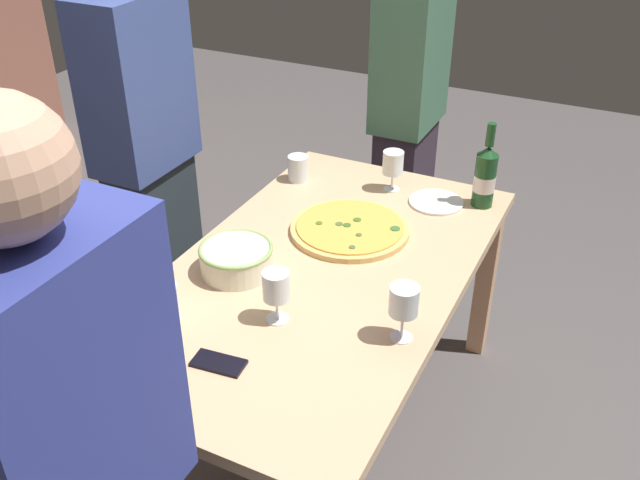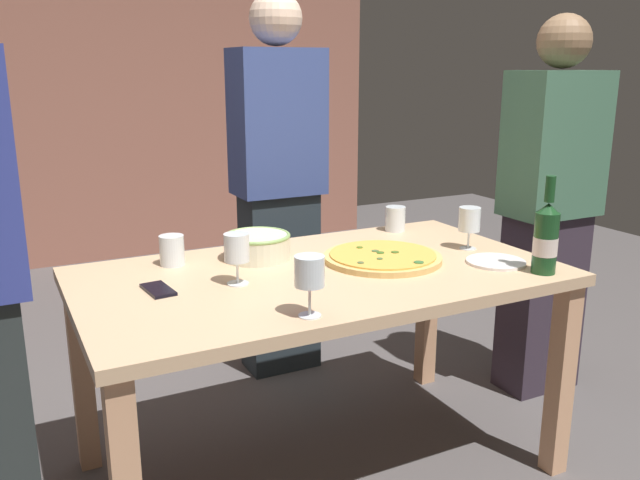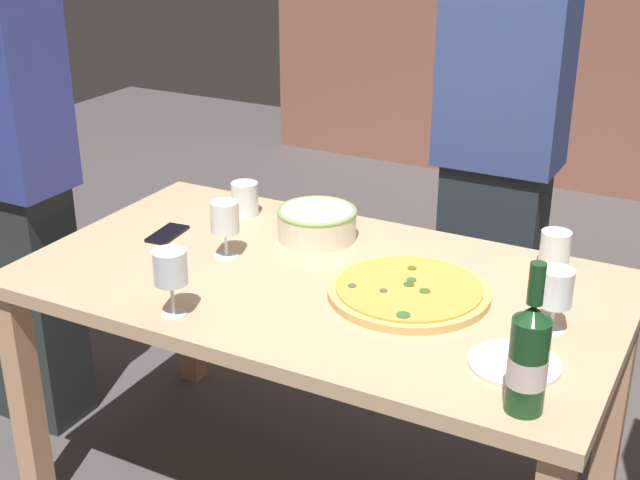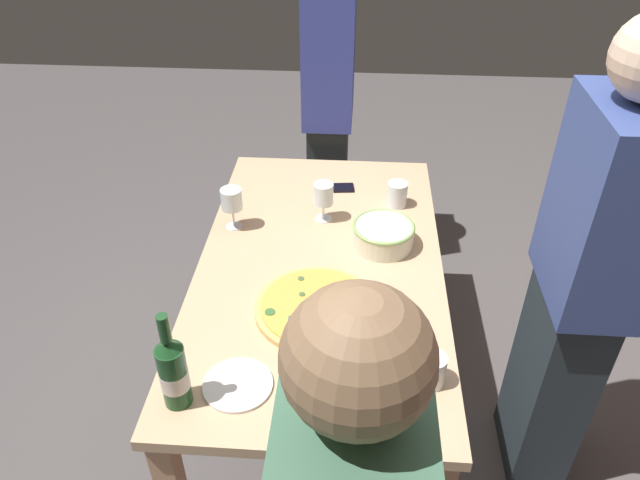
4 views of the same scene
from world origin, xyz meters
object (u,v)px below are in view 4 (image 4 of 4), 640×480
(wine_glass_far_left, at_px, (232,201))
(cup_ceramic, at_px, (432,370))
(cup_amber, at_px, (397,194))
(person_guest_left, at_px, (329,111))
(dining_table, at_px, (320,283))
(pizza, at_px, (317,307))
(wine_bottle, at_px, (173,371))
(wine_glass_by_bottle, at_px, (323,196))
(person_guest_right, at_px, (582,284))
(cell_phone, at_px, (337,188))
(side_plate, at_px, (238,385))
(wine_glass_near_pizza, at_px, (302,372))
(serving_bowl, at_px, (383,234))

(wine_glass_far_left, bearing_deg, cup_ceramic, 43.82)
(cup_amber, xyz_separation_m, person_guest_left, (-0.68, -0.33, 0.07))
(dining_table, bearing_deg, cup_ceramic, 33.91)
(cup_ceramic, distance_m, person_guest_left, 1.68)
(dining_table, relative_size, pizza, 3.82)
(wine_bottle, relative_size, wine_glass_by_bottle, 1.99)
(wine_glass_by_bottle, relative_size, person_guest_right, 0.09)
(wine_glass_far_left, xyz_separation_m, cell_phone, (-0.32, 0.40, -0.12))
(dining_table, distance_m, person_guest_left, 1.12)
(person_guest_left, distance_m, person_guest_right, 1.59)
(cup_amber, distance_m, side_plate, 1.13)
(dining_table, distance_m, cup_amber, 0.54)
(cup_ceramic, height_order, cell_phone, cup_ceramic)
(cup_amber, distance_m, person_guest_left, 0.75)
(side_plate, distance_m, person_guest_left, 1.70)
(wine_bottle, relative_size, cup_amber, 3.11)
(dining_table, relative_size, wine_glass_by_bottle, 9.73)
(wine_glass_near_pizza, xyz_separation_m, cup_ceramic, (-0.09, 0.37, -0.06))
(wine_glass_near_pizza, distance_m, person_guest_left, 1.72)
(pizza, relative_size, person_guest_left, 0.25)
(wine_bottle, height_order, wine_glass_by_bottle, wine_bottle)
(wine_bottle, distance_m, side_plate, 0.21)
(person_guest_right, bearing_deg, pizza, 16.76)
(person_guest_right, bearing_deg, wine_bottle, 34.30)
(pizza, relative_size, cell_phone, 2.91)
(wine_bottle, xyz_separation_m, wine_glass_near_pizza, (-0.03, 0.35, -0.01))
(pizza, relative_size, wine_glass_by_bottle, 2.55)
(cup_ceramic, bearing_deg, person_guest_left, -166.47)
(wine_glass_near_pizza, xyz_separation_m, wine_glass_far_left, (-0.84, -0.36, 0.01))
(cell_phone, bearing_deg, serving_bowl, 19.49)
(cell_phone, relative_size, person_guest_left, 0.08)
(person_guest_right, bearing_deg, wine_glass_far_left, -5.29)
(cell_phone, bearing_deg, side_plate, -17.90)
(wine_glass_near_pizza, height_order, wine_glass_by_bottle, wine_glass_by_bottle)
(wine_glass_near_pizza, bearing_deg, dining_table, 179.47)
(cup_amber, relative_size, person_guest_right, 0.06)
(serving_bowl, height_order, person_guest_right, person_guest_right)
(dining_table, relative_size, cup_amber, 15.25)
(wine_glass_near_pizza, height_order, cell_phone, wine_glass_near_pizza)
(dining_table, distance_m, wine_glass_by_bottle, 0.36)
(serving_bowl, distance_m, side_plate, 0.84)
(cup_ceramic, height_order, person_guest_right, person_guest_right)
(wine_glass_near_pizza, height_order, cup_ceramic, wine_glass_near_pizza)
(wine_glass_near_pizza, xyz_separation_m, person_guest_right, (-0.41, 0.86, 0.03))
(side_plate, bearing_deg, cup_amber, 154.11)
(pizza, xyz_separation_m, person_guest_left, (-1.35, -0.04, 0.11))
(side_plate, relative_size, person_guest_right, 0.12)
(wine_glass_near_pizza, bearing_deg, wine_bottle, -84.92)
(cup_ceramic, bearing_deg, wine_glass_near_pizza, -76.60)
(side_plate, distance_m, person_guest_right, 1.12)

